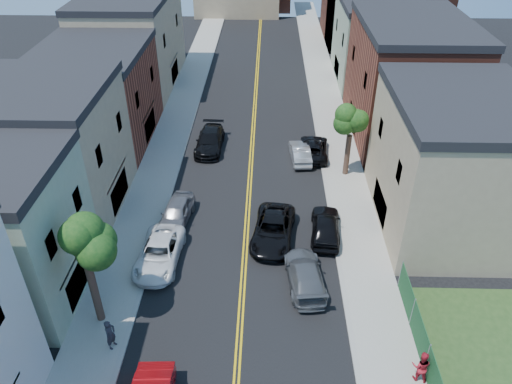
# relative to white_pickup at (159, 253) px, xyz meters

# --- Properties ---
(sidewalk_left) EXTENTS (3.20, 100.00, 0.15)m
(sidewalk_left) POSITION_rel_white_pickup_xyz_m (-2.43, 21.10, -0.70)
(sidewalk_left) COLOR gray
(sidewalk_left) RESTS_ON ground
(sidewalk_right) EXTENTS (3.20, 100.00, 0.15)m
(sidewalk_right) POSITION_rel_white_pickup_xyz_m (13.37, 21.10, -0.70)
(sidewalk_right) COLOR gray
(sidewalk_right) RESTS_ON ground
(curb_left) EXTENTS (0.30, 100.00, 0.15)m
(curb_left) POSITION_rel_white_pickup_xyz_m (-0.68, 21.10, -0.70)
(curb_left) COLOR gray
(curb_left) RESTS_ON ground
(curb_right) EXTENTS (0.30, 100.00, 0.15)m
(curb_right) POSITION_rel_white_pickup_xyz_m (11.62, 21.10, -0.70)
(curb_right) COLOR gray
(curb_right) RESTS_ON ground
(bldg_left_tan_near) EXTENTS (9.00, 10.00, 9.00)m
(bldg_left_tan_near) POSITION_rel_white_pickup_xyz_m (-8.53, 6.10, 3.73)
(bldg_left_tan_near) COLOR #998466
(bldg_left_tan_near) RESTS_ON ground
(bldg_left_brick) EXTENTS (9.00, 12.00, 8.00)m
(bldg_left_brick) POSITION_rel_white_pickup_xyz_m (-8.53, 17.10, 3.23)
(bldg_left_brick) COLOR brown
(bldg_left_brick) RESTS_ON ground
(bldg_left_tan_far) EXTENTS (9.00, 16.00, 9.50)m
(bldg_left_tan_far) POSITION_rel_white_pickup_xyz_m (-8.53, 31.10, 3.98)
(bldg_left_tan_far) COLOR #998466
(bldg_left_tan_far) RESTS_ON ground
(bldg_right_tan) EXTENTS (9.00, 12.00, 9.00)m
(bldg_right_tan) POSITION_rel_white_pickup_xyz_m (19.47, 5.10, 3.73)
(bldg_right_tan) COLOR #998466
(bldg_right_tan) RESTS_ON ground
(bldg_right_brick) EXTENTS (9.00, 14.00, 10.00)m
(bldg_right_brick) POSITION_rel_white_pickup_xyz_m (19.47, 19.10, 4.23)
(bldg_right_brick) COLOR brown
(bldg_right_brick) RESTS_ON ground
(bldg_right_palegrn) EXTENTS (9.00, 12.00, 8.50)m
(bldg_right_palegrn) POSITION_rel_white_pickup_xyz_m (19.47, 33.10, 3.48)
(bldg_right_palegrn) COLOR gray
(bldg_right_palegrn) RESTS_ON ground
(tree_left_mid) EXTENTS (5.20, 5.20, 9.29)m
(tree_left_mid) POSITION_rel_white_pickup_xyz_m (-2.41, -4.90, 5.81)
(tree_left_mid) COLOR #3B261D
(tree_left_mid) RESTS_ON sidewalk_left
(tree_right_far) EXTENTS (4.40, 4.40, 8.03)m
(tree_right_far) POSITION_rel_white_pickup_xyz_m (13.39, 11.10, 4.98)
(tree_right_far) COLOR #3B261D
(tree_right_far) RESTS_ON sidewalk_right
(white_pickup) EXTENTS (2.82, 5.67, 1.55)m
(white_pickup) POSITION_rel_white_pickup_xyz_m (0.00, 0.00, 0.00)
(white_pickup) COLOR white
(white_pickup) RESTS_ON ground
(grey_car_left) EXTENTS (2.44, 4.91, 1.61)m
(grey_car_left) POSITION_rel_white_pickup_xyz_m (0.40, 4.35, 0.03)
(grey_car_left) COLOR #5B5D63
(grey_car_left) RESTS_ON ground
(black_car_left) EXTENTS (2.50, 5.72, 1.63)m
(black_car_left) POSITION_rel_white_pickup_xyz_m (1.67, 15.28, 0.04)
(black_car_left) COLOR black
(black_car_left) RESTS_ON ground
(grey_car_right) EXTENTS (2.69, 5.46, 1.53)m
(grey_car_right) POSITION_rel_white_pickup_xyz_m (9.27, -1.72, -0.01)
(grey_car_right) COLOR #525559
(grey_car_right) RESTS_ON ground
(black_car_right) EXTENTS (2.38, 5.05, 1.67)m
(black_car_right) POSITION_rel_white_pickup_xyz_m (10.97, 3.04, 0.06)
(black_car_right) COLOR black
(black_car_right) RESTS_ON ground
(silver_car_right) EXTENTS (1.92, 4.48, 1.44)m
(silver_car_right) POSITION_rel_white_pickup_xyz_m (9.71, 13.47, -0.05)
(silver_car_right) COLOR #979A9E
(silver_car_right) RESTS_ON ground
(dark_car_right_far) EXTENTS (2.75, 5.31, 1.43)m
(dark_car_right_far) POSITION_rel_white_pickup_xyz_m (10.97, 14.30, -0.06)
(dark_car_right_far) COLOR black
(dark_car_right_far) RESTS_ON ground
(black_suv_lane) EXTENTS (3.38, 6.07, 1.61)m
(black_suv_lane) POSITION_rel_white_pickup_xyz_m (7.34, 2.56, 0.03)
(black_suv_lane) COLOR black
(black_suv_lane) RESTS_ON ground
(pedestrian_left) EXTENTS (0.65, 0.80, 1.88)m
(pedestrian_left) POSITION_rel_white_pickup_xyz_m (-1.23, -6.82, 0.32)
(pedestrian_left) COLOR #27262D
(pedestrian_left) RESTS_ON sidewalk_left
(pedestrian_right) EXTENTS (1.08, 0.94, 1.89)m
(pedestrian_right) POSITION_rel_white_pickup_xyz_m (14.57, -8.37, 0.32)
(pedestrian_right) COLOR #AE1A28
(pedestrian_right) RESTS_ON sidewalk_right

